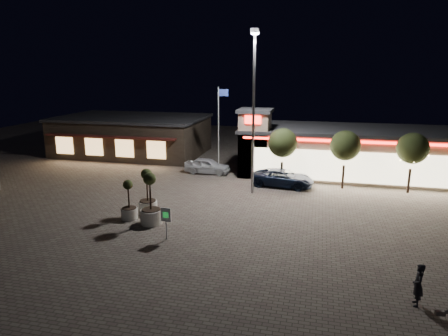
% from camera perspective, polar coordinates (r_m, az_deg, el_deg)
% --- Properties ---
extents(ground, '(90.00, 90.00, 0.00)m').
position_cam_1_polar(ground, '(24.80, -3.73, -8.67)').
color(ground, '#686054').
rests_on(ground, ground).
extents(retail_building, '(20.40, 8.40, 6.10)m').
position_cam_1_polar(retail_building, '(38.44, 17.18, 2.35)').
color(retail_building, tan).
rests_on(retail_building, ground).
extents(restaurant_building, '(16.40, 11.00, 4.30)m').
position_cam_1_polar(restaurant_building, '(47.31, -12.91, 4.64)').
color(restaurant_building, '#382D23').
rests_on(restaurant_building, ground).
extents(floodlight_pole, '(0.60, 0.40, 12.38)m').
position_cam_1_polar(floodlight_pole, '(30.34, 4.26, 9.17)').
color(floodlight_pole, gray).
rests_on(floodlight_pole, ground).
extents(flagpole, '(0.95, 0.10, 8.00)m').
position_cam_1_polar(flagpole, '(36.24, -0.64, 6.37)').
color(flagpole, white).
rests_on(flagpole, ground).
extents(string_tree_a, '(2.42, 2.42, 4.79)m').
position_cam_1_polar(string_tree_a, '(33.49, 8.37, 3.54)').
color(string_tree_a, '#332319').
rests_on(string_tree_a, ground).
extents(string_tree_b, '(2.42, 2.42, 4.79)m').
position_cam_1_polar(string_tree_b, '(33.44, 16.94, 3.07)').
color(string_tree_b, '#332319').
rests_on(string_tree_b, ground).
extents(string_tree_c, '(2.42, 2.42, 4.79)m').
position_cam_1_polar(string_tree_c, '(34.12, 25.35, 2.53)').
color(string_tree_c, '#332319').
rests_on(string_tree_c, ground).
extents(pickup_truck, '(5.35, 2.90, 1.43)m').
position_cam_1_polar(pickup_truck, '(33.58, 8.37, -1.42)').
color(pickup_truck, black).
rests_on(pickup_truck, ground).
extents(white_sedan, '(4.35, 1.87, 1.46)m').
position_cam_1_polar(white_sedan, '(37.36, -2.39, 0.32)').
color(white_sedan, silver).
rests_on(white_sedan, ground).
extents(pedestrian, '(0.47, 0.69, 1.83)m').
position_cam_1_polar(pedestrian, '(18.81, 25.97, -14.80)').
color(pedestrian, black).
rests_on(pedestrian, ground).
extents(dog, '(0.49, 0.21, 0.26)m').
position_cam_1_polar(dog, '(18.68, 28.73, -17.66)').
color(dog, '#59514C').
rests_on(dog, ground).
extents(planter_left, '(1.26, 1.26, 3.11)m').
position_cam_1_polar(planter_left, '(27.52, -10.85, -4.44)').
color(planter_left, beige).
rests_on(planter_left, ground).
extents(planter_mid, '(1.07, 1.07, 2.64)m').
position_cam_1_polar(planter_mid, '(26.78, -13.40, -5.42)').
color(planter_mid, beige).
rests_on(planter_mid, ground).
extents(planter_right, '(1.36, 1.36, 3.34)m').
position_cam_1_polar(planter_right, '(25.63, -10.40, -5.64)').
color(planter_right, beige).
rests_on(planter_right, ground).
extents(valet_sign, '(0.62, 0.13, 1.89)m').
position_cam_1_polar(valet_sign, '(23.09, -8.30, -7.01)').
color(valet_sign, gray).
rests_on(valet_sign, ground).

